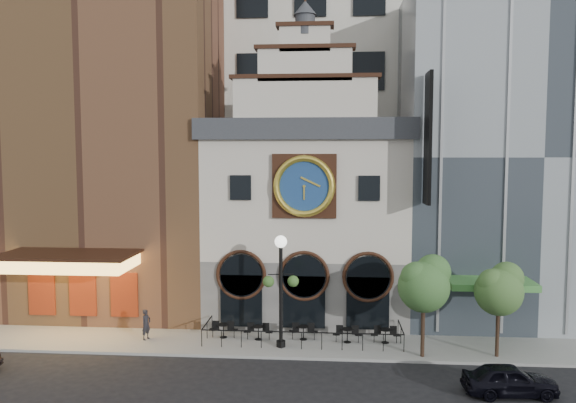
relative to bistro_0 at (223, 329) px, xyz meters
The scene contains 17 objects.
ground 5.23m from the bistro_0, 31.52° to the right, with size 120.00×120.00×0.00m, color black.
sidewalk 4.46m from the bistro_0, ahead, with size 44.00×5.00×0.15m, color gray.
clock_building 9.09m from the bistro_0, 49.10° to the left, with size 12.60×8.78×18.65m.
theater_building 16.42m from the bistro_0, 139.80° to the left, with size 14.00×15.60×25.00m.
retail_building 21.15m from the bistro_0, 22.66° to the left, with size 14.00×14.40×20.00m.
office_tower 26.35m from the bistro_0, 75.64° to the left, with size 20.00×16.00×40.00m, color beige.
cafe_railing 4.43m from the bistro_0, ahead, with size 10.60×2.60×0.90m, color black, non-canonical shape.
bistro_0 is the anchor object (origin of this frame).
bistro_1 2.00m from the bistro_0, ahead, with size 1.58×0.68×0.90m.
bistro_2 4.45m from the bistro_0, ahead, with size 1.58×0.68×0.90m.
bistro_3 6.86m from the bistro_0, ahead, with size 1.58×0.68×0.90m.
bistro_4 8.90m from the bistro_0, ahead, with size 1.58×0.68×0.90m.
car_right 14.93m from the bistro_0, 24.09° to the right, with size 1.59×3.96×1.35m, color black.
pedestrian 4.24m from the bistro_0, behind, with size 0.61×0.40×1.68m, color black.
lamppost 4.78m from the bistro_0, 20.08° to the right, with size 1.89×0.80×5.95m.
tree_left 11.31m from the bistro_0, 10.93° to the right, with size 2.68×2.58×5.16m.
tree_right 14.79m from the bistro_0, ahead, with size 2.48×2.39×4.78m.
Camera 1 is at (1.48, -27.36, 10.33)m, focal length 35.00 mm.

